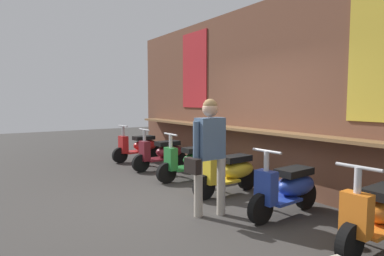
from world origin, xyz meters
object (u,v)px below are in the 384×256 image
Objects in this scene: scooter_orange at (379,213)px; scooter_green at (191,160)px; scooter_maroon at (163,153)px; scooter_yellow at (230,171)px; scooter_blue at (289,188)px; scooter_red at (140,146)px; shopper_with_handbag at (209,146)px.

scooter_green is at bearing -92.12° from scooter_orange.
scooter_yellow is at bearing 88.55° from scooter_maroon.
scooter_yellow is 2.48m from scooter_orange.
scooter_green and scooter_orange have the same top height.
scooter_green is 1.00× the size of scooter_blue.
scooter_maroon and scooter_green have the same top height.
scooter_green is (2.49, 0.00, 0.00)m from scooter_red.
scooter_maroon is at bearing -92.12° from scooter_orange.
scooter_blue is (4.96, 0.00, 0.00)m from scooter_red.
scooter_blue is (3.67, -0.00, 0.00)m from scooter_maroon.
scooter_green is 1.00× the size of scooter_yellow.
scooter_yellow and scooter_orange have the same top height.
shopper_with_handbag is (-1.81, -0.96, 0.60)m from scooter_orange.
scooter_blue is at bearing 86.81° from scooter_yellow.
scooter_yellow is 1.25m from scooter_blue.
scooter_red is 6.19m from scooter_orange.
shopper_with_handbag reaches higher than scooter_green.
scooter_maroon is 2.41m from scooter_yellow.
scooter_orange is at bearing 25.08° from shopper_with_handbag.
scooter_maroon is at bearing 85.88° from scooter_red.
scooter_blue is (2.47, -0.00, 0.00)m from scooter_green.
scooter_red is 1.00× the size of scooter_yellow.
scooter_red and scooter_maroon have the same top height.
scooter_green and scooter_blue have the same top height.
scooter_yellow is 0.86× the size of shopper_with_handbag.
scooter_maroon is 1.00× the size of scooter_orange.
scooter_blue is 0.86× the size of shopper_with_handbag.
scooter_green is (1.20, 0.00, 0.00)m from scooter_maroon.
scooter_red is 1.00× the size of scooter_maroon.
shopper_with_handbag is (1.89, -0.96, 0.60)m from scooter_green.
scooter_red is 2.49m from scooter_green.
shopper_with_handbag is at bearing 73.54° from scooter_red.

